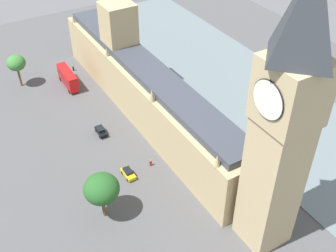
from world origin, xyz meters
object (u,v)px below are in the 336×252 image
object	(u,v)px
clock_tower	(285,120)
plane_tree_midblock	(16,63)
car_black_leading	(101,131)
pedestrian_opposite_hall	(73,68)
double_decker_bus_far_end	(68,78)
pedestrian_kerbside	(151,163)
street_lamp_trailing	(101,197)
plane_tree_near_tower	(102,189)
car_yellow_cab_under_trees	(128,173)
parliament_building	(144,86)

from	to	relation	value
clock_tower	plane_tree_midblock	distance (m)	79.21
car_black_leading	clock_tower	bearing A→B (deg)	110.76
pedestrian_opposite_hall	car_black_leading	bearing A→B (deg)	-101.65
clock_tower	double_decker_bus_far_end	distance (m)	71.40
pedestrian_kerbside	street_lamp_trailing	bearing A→B (deg)	-78.17
car_black_leading	plane_tree_midblock	bearing A→B (deg)	-68.37
plane_tree_near_tower	pedestrian_kerbside	bearing A→B (deg)	-151.84
car_yellow_cab_under_trees	plane_tree_midblock	size ratio (longest dim) A/B	0.44
double_decker_bus_far_end	car_yellow_cab_under_trees	bearing A→B (deg)	88.24
clock_tower	pedestrian_kerbside	world-z (taller)	clock_tower
car_yellow_cab_under_trees	pedestrian_kerbside	size ratio (longest dim) A/B	2.47
parliament_building	double_decker_bus_far_end	distance (m)	25.17
car_black_leading	pedestrian_opposite_hall	size ratio (longest dim) A/B	2.75
car_black_leading	street_lamp_trailing	xyz separation A→B (m)	(9.51, 22.68, 3.79)
parliament_building	street_lamp_trailing	xyz separation A→B (m)	(22.79, 25.51, -2.80)
pedestrian_opposite_hall	parliament_building	bearing A→B (deg)	-76.45
clock_tower	car_black_leading	bearing A→B (deg)	-72.44
clock_tower	pedestrian_opposite_hall	bearing A→B (deg)	-83.54
pedestrian_opposite_hall	plane_tree_midblock	world-z (taller)	plane_tree_midblock
pedestrian_kerbside	street_lamp_trailing	distance (m)	16.45
car_black_leading	pedestrian_kerbside	xyz separation A→B (m)	(-4.82, 15.64, -0.15)
double_decker_bus_far_end	pedestrian_opposite_hall	bearing A→B (deg)	-118.50
street_lamp_trailing	parliament_building	bearing A→B (deg)	-131.78
car_yellow_cab_under_trees	street_lamp_trailing	xyz separation A→B (m)	(8.70, 6.61, 3.79)
plane_tree_near_tower	car_yellow_cab_under_trees	bearing A→B (deg)	-140.06
car_yellow_cab_under_trees	plane_tree_near_tower	size ratio (longest dim) A/B	0.40
parliament_building	pedestrian_kerbside	bearing A→B (deg)	65.38
car_yellow_cab_under_trees	pedestrian_opposite_hall	world-z (taller)	car_yellow_cab_under_trees
clock_tower	street_lamp_trailing	size ratio (longest dim) A/B	7.56
clock_tower	pedestrian_opposite_hall	size ratio (longest dim) A/B	32.40
plane_tree_near_tower	pedestrian_opposite_hall	bearing A→B (deg)	-104.70
parliament_building	plane_tree_near_tower	world-z (taller)	parliament_building
car_black_leading	car_yellow_cab_under_trees	world-z (taller)	same
clock_tower	pedestrian_kerbside	distance (m)	37.71
car_yellow_cab_under_trees	plane_tree_midblock	xyz separation A→B (m)	(9.56, -47.19, 6.19)
car_black_leading	pedestrian_opposite_hall	bearing A→B (deg)	-95.78
parliament_building	street_lamp_trailing	size ratio (longest dim) A/B	11.41
parliament_building	double_decker_bus_far_end	world-z (taller)	parliament_building
plane_tree_midblock	car_black_leading	bearing A→B (deg)	108.43
plane_tree_midblock	street_lamp_trailing	bearing A→B (deg)	90.91
plane_tree_midblock	pedestrian_opposite_hall	bearing A→B (deg)	-178.87
double_decker_bus_far_end	plane_tree_near_tower	world-z (taller)	plane_tree_near_tower
pedestrian_opposite_hall	street_lamp_trailing	xyz separation A→B (m)	(14.48, 54.11, 3.97)
parliament_building	double_decker_bus_far_end	size ratio (longest dim) A/B	7.32
car_yellow_cab_under_trees	pedestrian_kerbside	world-z (taller)	car_yellow_cab_under_trees
double_decker_bus_far_end	car_black_leading	size ratio (longest dim) A/B	2.43
double_decker_bus_far_end	plane_tree_near_tower	bearing A→B (deg)	78.47
street_lamp_trailing	pedestrian_kerbside	bearing A→B (deg)	-153.84
plane_tree_midblock	double_decker_bus_far_end	bearing A→B (deg)	148.67
parliament_building	double_decker_bus_far_end	xyz separation A→B (m)	(12.34, -21.40, -4.84)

